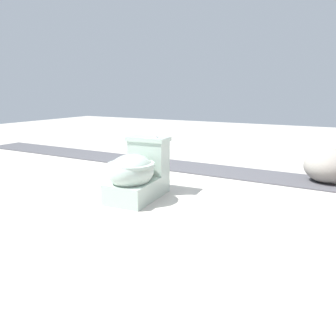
# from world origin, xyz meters

# --- Properties ---
(ground_plane) EXTENTS (14.00, 14.00, 0.00)m
(ground_plane) POSITION_xyz_m (0.00, 0.00, 0.00)
(ground_plane) COLOR #B7B2A8
(gravel_strip) EXTENTS (0.56, 8.00, 0.01)m
(gravel_strip) POSITION_xyz_m (-1.12, 0.50, 0.01)
(gravel_strip) COLOR #4C4C51
(gravel_strip) RESTS_ON ground
(toilet) EXTENTS (0.66, 0.43, 0.52)m
(toilet) POSITION_xyz_m (0.15, 0.12, 0.22)
(toilet) COLOR #B2C6B7
(toilet) RESTS_ON ground
(boulder_near) EXTENTS (0.67, 0.68, 0.35)m
(boulder_near) POSITION_xyz_m (-1.20, 1.54, 0.18)
(boulder_near) COLOR gray
(boulder_near) RESTS_ON ground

